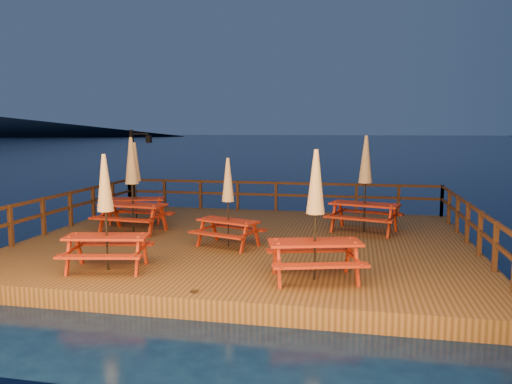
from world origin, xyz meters
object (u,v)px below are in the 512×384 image
lamp_post (136,161)px  picnic_table_0 (106,210)px  picnic_table_1 (315,213)px  picnic_table_2 (365,182)px

lamp_post → picnic_table_0: (3.05, -8.12, -0.49)m
lamp_post → picnic_table_1: 10.94m
picnic_table_1 → picnic_table_2: bearing=62.9°
lamp_post → picnic_table_2: 9.04m
lamp_post → picnic_table_2: lamp_post is taller
lamp_post → picnic_table_2: (8.56, -2.90, -0.32)m
lamp_post → picnic_table_1: (7.51, -7.94, -0.42)m
lamp_post → picnic_table_0: 8.68m
picnic_table_1 → picnic_table_2: 5.15m
picnic_table_0 → picnic_table_2: picnic_table_2 is taller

